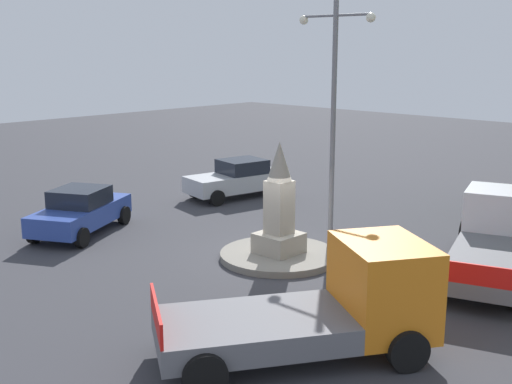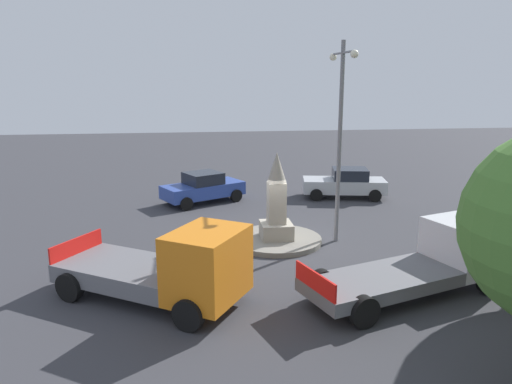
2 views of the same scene
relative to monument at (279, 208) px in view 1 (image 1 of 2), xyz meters
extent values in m
plane|color=#38383D|center=(0.00, 0.00, -1.55)|extent=(80.00, 80.00, 0.00)
cylinder|color=gray|center=(0.00, 0.00, -1.45)|extent=(3.51, 3.51, 0.20)
cube|color=#9E9687|center=(0.00, 0.00, -1.06)|extent=(1.19, 1.19, 0.59)
cube|color=#9E9687|center=(0.00, 0.00, 0.03)|extent=(0.67, 0.67, 1.58)
cone|color=#9E9687|center=(0.00, 0.00, 1.40)|extent=(0.73, 0.73, 1.15)
cylinder|color=slate|center=(0.12, 2.35, 2.21)|extent=(0.16, 0.16, 7.53)
cylinder|color=slate|center=(-0.50, 2.35, 5.54)|extent=(1.24, 0.08, 0.08)
cylinder|color=slate|center=(0.74, 2.35, 5.54)|extent=(1.24, 0.08, 0.08)
sphere|color=#F2EACC|center=(-1.12, 2.35, 5.44)|extent=(0.28, 0.28, 0.28)
sphere|color=#F2EACC|center=(1.36, 2.35, 5.44)|extent=(0.28, 0.28, 0.28)
cube|color=#2D479E|center=(-6.64, -2.61, -0.90)|extent=(3.45, 4.42, 0.66)
cube|color=#1E232D|center=(-6.65, -2.59, -0.29)|extent=(2.19, 2.22, 0.58)
cylinder|color=black|center=(-5.20, -3.46, -1.23)|extent=(0.50, 0.67, 0.64)
cylinder|color=black|center=(-6.73, -4.28, -1.23)|extent=(0.50, 0.67, 0.64)
cylinder|color=black|center=(-6.55, -0.94, -1.23)|extent=(0.50, 0.67, 0.64)
cylinder|color=black|center=(-8.08, -1.75, -1.23)|extent=(0.50, 0.67, 0.64)
cube|color=#B7BABF|center=(-6.69, 4.82, -0.89)|extent=(2.50, 4.53, 0.68)
cube|color=#1E232D|center=(-6.63, 5.11, -0.27)|extent=(1.88, 2.04, 0.57)
cylinder|color=black|center=(-6.13, 3.19, -1.23)|extent=(0.34, 0.67, 0.64)
cylinder|color=black|center=(-7.81, 3.51, -1.23)|extent=(0.34, 0.67, 0.64)
cylinder|color=black|center=(-5.56, 6.13, -1.23)|extent=(0.34, 0.67, 0.64)
cylinder|color=black|center=(-7.24, 6.45, -1.23)|extent=(0.34, 0.67, 0.64)
cube|color=silver|center=(4.44, 5.08, -0.35)|extent=(2.43, 2.39, 1.56)
cube|color=slate|center=(5.44, 2.05, -0.94)|extent=(3.26, 4.89, 0.38)
cube|color=red|center=(6.14, -0.06, -0.50)|extent=(1.79, 0.64, 0.50)
cylinder|color=black|center=(3.50, 4.81, -1.13)|extent=(0.53, 0.89, 0.84)
cylinder|color=black|center=(4.95, 0.45, -1.13)|extent=(0.53, 0.89, 0.84)
cube|color=orange|center=(5.39, -2.82, -0.19)|extent=(2.75, 2.59, 1.87)
cube|color=slate|center=(3.90, -5.14, -0.87)|extent=(3.92, 4.42, 0.52)
cube|color=red|center=(2.89, -6.74, -0.36)|extent=(1.81, 1.19, 0.50)
cylinder|color=black|center=(4.50, -2.18, -1.13)|extent=(0.69, 0.86, 0.84)
cylinder|color=black|center=(6.35, -3.36, -1.13)|extent=(0.69, 0.86, 0.84)
cylinder|color=black|center=(2.36, -5.52, -1.13)|extent=(0.69, 0.86, 0.84)
cylinder|color=black|center=(4.21, -6.70, -1.13)|extent=(0.69, 0.86, 0.84)
camera|label=1|loc=(12.14, -13.66, 4.60)|focal=45.09mm
camera|label=2|loc=(17.64, -3.17, 4.66)|focal=34.17mm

